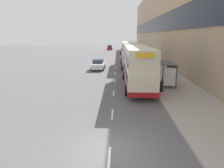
% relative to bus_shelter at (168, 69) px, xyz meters
% --- Properties ---
extents(ground_plane, '(220.00, 220.00, 0.00)m').
position_rel_bus_shelter_xyz_m(ground_plane, '(-5.77, -12.77, -1.88)').
color(ground_plane, '#5B595B').
extents(pavement, '(5.00, 93.00, 0.14)m').
position_rel_bus_shelter_xyz_m(pavement, '(0.73, 25.73, -1.81)').
color(pavement, '#A39E93').
rests_on(pavement, ground_plane).
extents(terrace_facade, '(3.10, 93.00, 17.37)m').
position_rel_bus_shelter_xyz_m(terrace_facade, '(4.72, 25.73, 6.80)').
color(terrace_facade, tan).
rests_on(terrace_facade, ground_plane).
extents(lane_mark_0, '(0.12, 2.00, 0.01)m').
position_rel_bus_shelter_xyz_m(lane_mark_0, '(-5.77, -13.49, -1.87)').
color(lane_mark_0, silver).
rests_on(lane_mark_0, ground_plane).
extents(lane_mark_1, '(0.12, 2.00, 0.01)m').
position_rel_bus_shelter_xyz_m(lane_mark_1, '(-5.77, -8.12, -1.87)').
color(lane_mark_1, silver).
rests_on(lane_mark_1, ground_plane).
extents(lane_mark_2, '(0.12, 2.00, 0.01)m').
position_rel_bus_shelter_xyz_m(lane_mark_2, '(-5.77, -2.75, -1.87)').
color(lane_mark_2, silver).
rests_on(lane_mark_2, ground_plane).
extents(lane_mark_3, '(0.12, 2.00, 0.01)m').
position_rel_bus_shelter_xyz_m(lane_mark_3, '(-5.77, 2.62, -1.87)').
color(lane_mark_3, silver).
rests_on(lane_mark_3, ground_plane).
extents(lane_mark_4, '(0.12, 2.00, 0.01)m').
position_rel_bus_shelter_xyz_m(lane_mark_4, '(-5.77, 7.99, -1.87)').
color(lane_mark_4, silver).
rests_on(lane_mark_4, ground_plane).
extents(lane_mark_5, '(0.12, 2.00, 0.01)m').
position_rel_bus_shelter_xyz_m(lane_mark_5, '(-5.77, 13.36, -1.87)').
color(lane_mark_5, silver).
rests_on(lane_mark_5, ground_plane).
extents(bus_shelter, '(1.60, 4.20, 2.48)m').
position_rel_bus_shelter_xyz_m(bus_shelter, '(0.00, 0.00, 0.00)').
color(bus_shelter, '#4C4C51').
rests_on(bus_shelter, ground_plane).
extents(double_decker_bus_near, '(2.85, 11.52, 4.30)m').
position_rel_bus_shelter_xyz_m(double_decker_bus_near, '(-3.30, -0.12, 0.41)').
color(double_decker_bus_near, beige).
rests_on(double_decker_bus_near, ground_plane).
extents(double_decker_bus_ahead, '(2.85, 11.55, 4.30)m').
position_rel_bus_shelter_xyz_m(double_decker_bus_ahead, '(-3.36, 14.16, 0.41)').
color(double_decker_bus_ahead, beige).
rests_on(double_decker_bus_ahead, ground_plane).
extents(car_0, '(2.04, 4.54, 1.74)m').
position_rel_bus_shelter_xyz_m(car_0, '(-3.63, 38.63, -1.01)').
color(car_0, navy).
rests_on(car_0, ground_plane).
extents(car_1, '(1.95, 3.96, 1.80)m').
position_rel_bus_shelter_xyz_m(car_1, '(-8.48, 56.59, -0.99)').
color(car_1, maroon).
rests_on(car_1, ground_plane).
extents(car_2, '(1.93, 3.83, 1.74)m').
position_rel_bus_shelter_xyz_m(car_2, '(-3.12, 46.47, -1.02)').
color(car_2, navy).
rests_on(car_2, ground_plane).
extents(car_3, '(2.07, 4.57, 1.66)m').
position_rel_bus_shelter_xyz_m(car_3, '(-8.60, 11.06, -1.04)').
color(car_3, silver).
rests_on(car_3, ground_plane).
extents(pedestrian_at_shelter, '(0.36, 0.36, 1.80)m').
position_rel_bus_shelter_xyz_m(pedestrian_at_shelter, '(0.54, 1.53, -0.82)').
color(pedestrian_at_shelter, '#23232D').
rests_on(pedestrian_at_shelter, ground_plane).
extents(pedestrian_1, '(0.36, 0.36, 1.84)m').
position_rel_bus_shelter_xyz_m(pedestrian_1, '(-0.94, 4.57, -0.80)').
color(pedestrian_1, '#23232D').
rests_on(pedestrian_1, ground_plane).
extents(litter_bin, '(0.55, 0.55, 1.05)m').
position_rel_bus_shelter_xyz_m(litter_bin, '(-1.22, -2.53, -1.21)').
color(litter_bin, black).
rests_on(litter_bin, ground_plane).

